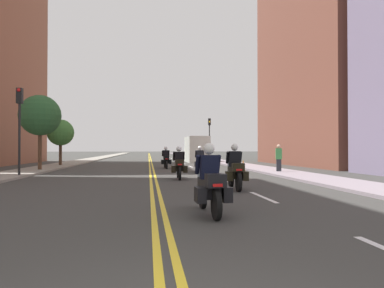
% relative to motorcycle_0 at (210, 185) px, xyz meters
% --- Properties ---
extents(ground_plane, '(264.00, 264.00, 0.00)m').
position_rel_motorcycle_0_xyz_m(ground_plane, '(-1.13, 42.58, -0.66)').
color(ground_plane, '#393835').
extents(sidewalk_left, '(2.55, 144.00, 0.12)m').
position_rel_motorcycle_0_xyz_m(sidewalk_left, '(-8.85, 42.58, -0.60)').
color(sidewalk_left, gray).
rests_on(sidewalk_left, ground).
extents(sidewalk_right, '(2.55, 144.00, 0.12)m').
position_rel_motorcycle_0_xyz_m(sidewalk_right, '(6.60, 42.58, -0.60)').
color(sidewalk_right, gray).
rests_on(sidewalk_right, ground).
extents(centreline_yellow_inner, '(0.12, 132.00, 0.01)m').
position_rel_motorcycle_0_xyz_m(centreline_yellow_inner, '(-1.25, 42.58, -0.66)').
color(centreline_yellow_inner, yellow).
rests_on(centreline_yellow_inner, ground).
extents(centreline_yellow_outer, '(0.12, 132.00, 0.01)m').
position_rel_motorcycle_0_xyz_m(centreline_yellow_outer, '(-1.01, 42.58, -0.66)').
color(centreline_yellow_outer, yellow).
rests_on(centreline_yellow_outer, ground).
extents(lane_dashes_white, '(0.14, 56.40, 0.01)m').
position_rel_motorcycle_0_xyz_m(lane_dashes_white, '(2.10, 23.58, -0.66)').
color(lane_dashes_white, silver).
rests_on(lane_dashes_white, ground).
extents(motorcycle_0, '(0.78, 2.10, 1.60)m').
position_rel_motorcycle_0_xyz_m(motorcycle_0, '(0.00, 0.00, 0.00)').
color(motorcycle_0, black).
rests_on(motorcycle_0, ground).
extents(motorcycle_1, '(0.78, 2.14, 1.66)m').
position_rel_motorcycle_0_xyz_m(motorcycle_1, '(1.74, 4.58, 0.01)').
color(motorcycle_1, black).
rests_on(motorcycle_1, ground).
extents(motorcycle_2, '(0.77, 2.11, 1.60)m').
position_rel_motorcycle_0_xyz_m(motorcycle_2, '(0.11, 9.14, -0.00)').
color(motorcycle_2, black).
rests_on(motorcycle_2, ground).
extents(motorcycle_3, '(0.77, 2.24, 1.65)m').
position_rel_motorcycle_0_xyz_m(motorcycle_3, '(1.84, 13.75, 0.02)').
color(motorcycle_3, black).
rests_on(motorcycle_3, ground).
extents(motorcycle_4, '(0.77, 2.27, 1.64)m').
position_rel_motorcycle_0_xyz_m(motorcycle_4, '(-0.05, 18.55, -0.01)').
color(motorcycle_4, black).
rests_on(motorcycle_4, ground).
extents(traffic_cone_0, '(0.37, 0.37, 0.81)m').
position_rel_motorcycle_0_xyz_m(traffic_cone_0, '(4.31, 12.74, -0.26)').
color(traffic_cone_0, black).
rests_on(traffic_cone_0, ground).
extents(traffic_light_near, '(0.28, 0.38, 4.61)m').
position_rel_motorcycle_0_xyz_m(traffic_light_near, '(-7.98, 11.23, 2.54)').
color(traffic_light_near, black).
rests_on(traffic_light_near, ground).
extents(traffic_light_far, '(0.28, 0.38, 5.02)m').
position_rel_motorcycle_0_xyz_m(traffic_light_far, '(5.73, 32.31, 2.78)').
color(traffic_light_far, black).
rests_on(traffic_light_far, ground).
extents(pedestrian_1, '(0.40, 0.31, 1.74)m').
position_rel_motorcycle_0_xyz_m(pedestrian_1, '(6.43, 12.41, 0.24)').
color(pedestrian_1, '#25272C').
rests_on(pedestrian_1, ground).
extents(street_tree_0, '(2.19, 2.19, 3.93)m').
position_rel_motorcycle_0_xyz_m(street_tree_0, '(-8.67, 22.56, 2.16)').
color(street_tree_0, '#493323').
rests_on(street_tree_0, ground).
extents(street_tree_1, '(2.66, 2.66, 5.00)m').
position_rel_motorcycle_0_xyz_m(street_tree_1, '(-8.42, 16.15, 2.99)').
color(street_tree_1, '#503523').
rests_on(street_tree_1, ground).
extents(parked_truck, '(2.20, 6.50, 2.80)m').
position_rel_motorcycle_0_xyz_m(parked_truck, '(3.93, 30.83, 0.61)').
color(parked_truck, silver).
rests_on(parked_truck, ground).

